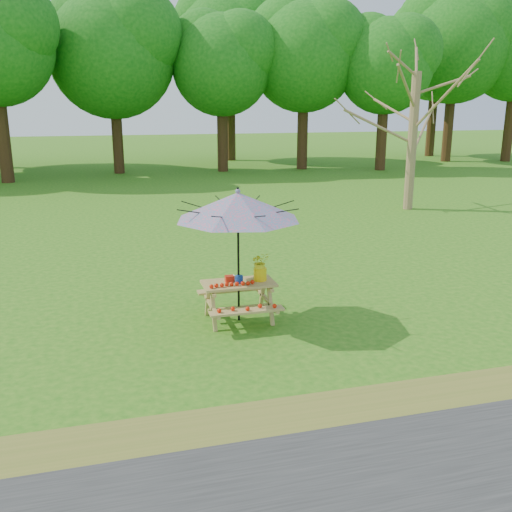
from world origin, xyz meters
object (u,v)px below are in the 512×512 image
object	(u,v)px
picnic_table	(239,302)
bare_tree	(421,10)
patio_umbrella	(238,206)
flower_bucket	(260,266)

from	to	relation	value
picnic_table	bare_tree	bearing A→B (deg)	46.70
picnic_table	patio_umbrella	xyz separation A→B (m)	(0.00, 0.00, 1.62)
bare_tree	picnic_table	distance (m)	13.31
bare_tree	flower_bucket	size ratio (longest dim) A/B	21.86
picnic_table	flower_bucket	distance (m)	0.71
bare_tree	patio_umbrella	world-z (taller)	bare_tree
patio_umbrella	picnic_table	bearing A→B (deg)	-95.19
picnic_table	flower_bucket	xyz separation A→B (m)	(0.37, 0.01, 0.60)
bare_tree	flower_bucket	xyz separation A→B (m)	(-7.75, -8.61, -5.48)
bare_tree	patio_umbrella	xyz separation A→B (m)	(-8.12, -8.62, -4.46)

